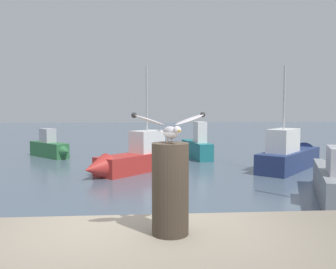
{
  "coord_description": "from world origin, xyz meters",
  "views": [
    {
      "loc": [
        0.07,
        -3.48,
        2.7
      ],
      "look_at": [
        0.3,
        -0.31,
        2.46
      ],
      "focal_mm": 39.02,
      "sensor_mm": 36.0,
      "label": 1
    }
  ],
  "objects_px": {
    "boat_red": "(132,159)",
    "boat_navy": "(292,155)",
    "boat_teal": "(196,147)",
    "boat_green": "(51,148)",
    "seagull": "(170,127)",
    "mooring_post": "(170,189)"
  },
  "relations": [
    {
      "from": "seagull",
      "to": "boat_teal",
      "type": "relative_size",
      "value": 0.17
    },
    {
      "from": "boat_red",
      "to": "boat_navy",
      "type": "bearing_deg",
      "value": 4.36
    },
    {
      "from": "seagull",
      "to": "boat_teal",
      "type": "xyz_separation_m",
      "value": [
        2.68,
        16.17,
        -1.95
      ]
    },
    {
      "from": "mooring_post",
      "to": "boat_navy",
      "type": "height_order",
      "value": "boat_navy"
    },
    {
      "from": "mooring_post",
      "to": "boat_green",
      "type": "relative_size",
      "value": 0.26
    },
    {
      "from": "boat_teal",
      "to": "seagull",
      "type": "bearing_deg",
      "value": -99.42
    },
    {
      "from": "boat_green",
      "to": "boat_navy",
      "type": "bearing_deg",
      "value": -20.72
    },
    {
      "from": "boat_teal",
      "to": "boat_green",
      "type": "height_order",
      "value": "boat_teal"
    },
    {
      "from": "boat_navy",
      "to": "mooring_post",
      "type": "bearing_deg",
      "value": -117.04
    },
    {
      "from": "boat_red",
      "to": "seagull",
      "type": "bearing_deg",
      "value": -87.05
    },
    {
      "from": "seagull",
      "to": "boat_green",
      "type": "relative_size",
      "value": 0.21
    },
    {
      "from": "boat_red",
      "to": "boat_navy",
      "type": "distance_m",
      "value": 7.05
    },
    {
      "from": "seagull",
      "to": "boat_navy",
      "type": "relative_size",
      "value": 0.13
    },
    {
      "from": "boat_teal",
      "to": "boat_red",
      "type": "distance_m",
      "value": 5.3
    },
    {
      "from": "boat_green",
      "to": "boat_red",
      "type": "distance_m",
      "value": 6.59
    },
    {
      "from": "boat_teal",
      "to": "boat_green",
      "type": "distance_m",
      "value": 7.77
    },
    {
      "from": "mooring_post",
      "to": "boat_teal",
      "type": "relative_size",
      "value": 0.2
    },
    {
      "from": "boat_green",
      "to": "boat_red",
      "type": "height_order",
      "value": "boat_red"
    },
    {
      "from": "mooring_post",
      "to": "boat_red",
      "type": "distance_m",
      "value": 12.12
    },
    {
      "from": "seagull",
      "to": "boat_teal",
      "type": "height_order",
      "value": "seagull"
    },
    {
      "from": "boat_navy",
      "to": "boat_teal",
      "type": "bearing_deg",
      "value": 135.92
    },
    {
      "from": "boat_teal",
      "to": "boat_red",
      "type": "height_order",
      "value": "boat_red"
    }
  ]
}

